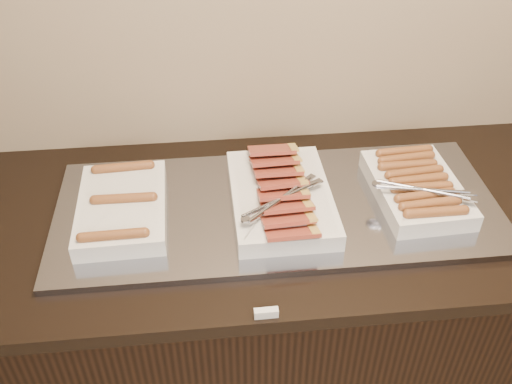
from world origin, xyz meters
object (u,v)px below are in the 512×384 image
dish_left (122,207)px  dish_center (281,196)px  warming_tray (277,208)px  dish_right (417,187)px  counter (269,316)px

dish_left → dish_center: bearing=-1.9°
dish_center → dish_left: bearing=179.1°
warming_tray → dish_right: dish_right is taller
warming_tray → dish_left: 0.42m
dish_center → dish_right: 0.38m
counter → dish_right: (0.40, -0.00, 0.50)m
counter → dish_left: bearing=180.0°
dish_center → dish_right: (0.38, -0.00, 0.00)m
warming_tray → dish_left: (-0.41, 0.00, 0.04)m
dish_right → counter: bearing=176.6°
dish_center → dish_right: dish_center is taller
warming_tray → dish_left: dish_left is taller
dish_left → counter: bearing=-1.4°
warming_tray → dish_center: dish_center is taller
warming_tray → dish_center: size_ratio=2.89×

